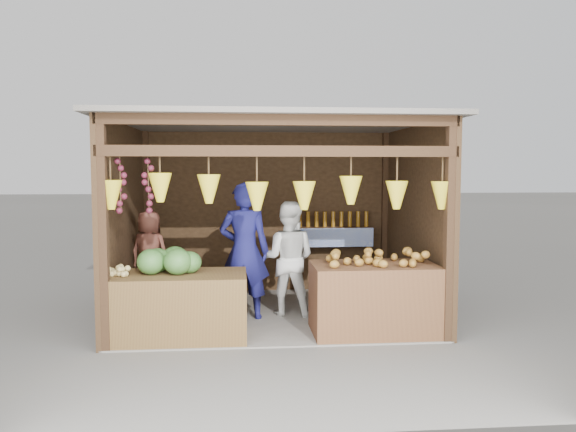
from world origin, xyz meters
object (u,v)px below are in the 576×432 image
object	(u,v)px
man_standing	(244,251)
counter_left	(177,307)
counter_right	(374,299)
woman_standing	(288,258)
vendor_seated	(150,253)

from	to	relation	value
man_standing	counter_left	bearing A→B (deg)	53.01
counter_left	counter_right	size ratio (longest dim) A/B	1.09
man_standing	woman_standing	bearing A→B (deg)	-158.18
vendor_seated	woman_standing	bearing A→B (deg)	-162.17
counter_left	counter_right	bearing A→B (deg)	0.07
counter_right	woman_standing	xyz separation A→B (m)	(-0.96, 0.99, 0.36)
counter_left	vendor_seated	world-z (taller)	vendor_seated
counter_right	man_standing	world-z (taller)	man_standing
counter_left	vendor_seated	xyz separation A→B (m)	(-0.48, 1.11, 0.48)
woman_standing	vendor_seated	xyz separation A→B (m)	(-1.88, 0.12, 0.08)
counter_right	vendor_seated	size ratio (longest dim) A/B	1.29
vendor_seated	man_standing	bearing A→B (deg)	-170.86
man_standing	vendor_seated	bearing A→B (deg)	-5.49
vendor_seated	counter_left	bearing A→B (deg)	134.98
man_standing	woman_standing	world-z (taller)	man_standing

